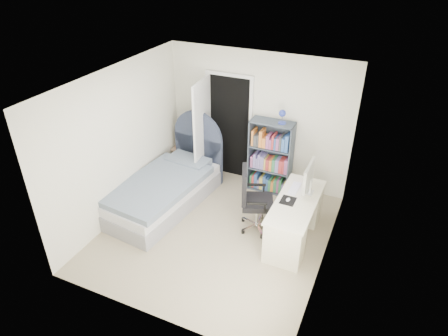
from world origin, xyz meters
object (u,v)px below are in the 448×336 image
at_px(floor_lamp, 208,150).
at_px(bed, 167,188).
at_px(bookcase, 271,160).
at_px(office_chair, 252,197).
at_px(nightstand, 183,152).
at_px(desk, 295,218).

bearing_deg(floor_lamp, bed, -98.33).
xyz_separation_m(floor_lamp, bookcase, (1.33, -0.09, 0.12)).
bearing_deg(office_chair, bed, 178.45).
bearing_deg(floor_lamp, nightstand, -175.66).
xyz_separation_m(nightstand, desk, (2.66, -1.23, 0.03)).
bearing_deg(desk, nightstand, 155.10).
bearing_deg(bed, desk, -0.44).
xyz_separation_m(bed, desk, (2.31, -0.02, 0.08)).
bearing_deg(bed, nightstand, 105.98).
bearing_deg(bed, bookcase, 37.49).
xyz_separation_m(bed, bookcase, (1.52, 1.16, 0.31)).
relative_size(bed, bookcase, 1.45).
bearing_deg(bed, floor_lamp, 81.67).
distance_m(bed, desk, 2.31).
bearing_deg(floor_lamp, bookcase, -4.02).
distance_m(floor_lamp, desk, 2.48).
height_order(bed, office_chair, bed).
distance_m(floor_lamp, office_chair, 1.93).
xyz_separation_m(bookcase, desk, (0.79, -1.18, -0.23)).
bearing_deg(floor_lamp, office_chair, -42.34).
xyz_separation_m(bed, office_chair, (1.61, -0.04, 0.29)).
distance_m(bed, floor_lamp, 1.28).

